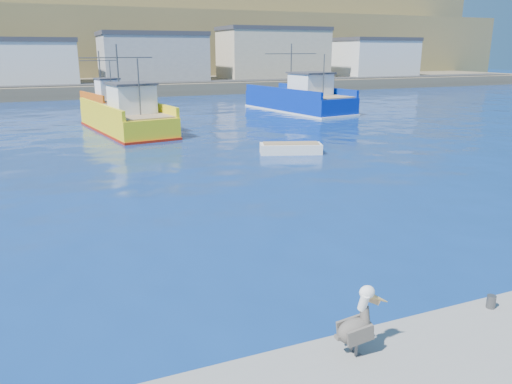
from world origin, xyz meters
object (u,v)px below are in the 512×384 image
trawler_yellow_b (127,118)px  pelican (358,325)px  trawler_blue (300,100)px  boat_orange (106,99)px  skiff_mid (291,149)px

trawler_yellow_b → pelican: size_ratio=9.00×
trawler_blue → boat_orange: bearing=151.7°
trawler_yellow_b → skiff_mid: (7.82, -12.51, -0.82)m
trawler_blue → skiff_mid: size_ratio=3.57×
trawler_yellow_b → trawler_blue: size_ratio=0.89×
trawler_yellow_b → skiff_mid: trawler_yellow_b is taller
trawler_yellow_b → skiff_mid: bearing=-58.0°
skiff_mid → pelican: (-8.57, -19.84, 0.83)m
skiff_mid → pelican: pelican is taller
trawler_yellow_b → pelican: trawler_yellow_b is taller
boat_orange → pelican: bearing=-91.3°
trawler_yellow_b → boat_orange: size_ratio=1.51×
trawler_yellow_b → boat_orange: 16.58m
pelican → boat_orange: bearing=88.7°
trawler_yellow_b → boat_orange: bearing=88.8°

